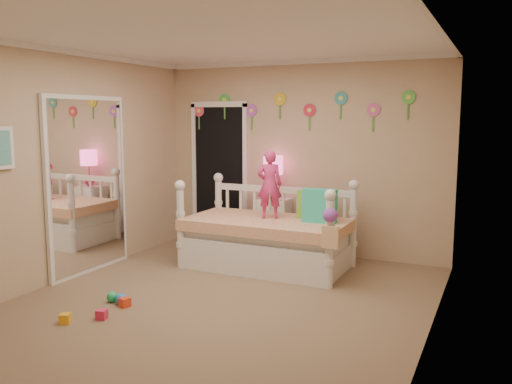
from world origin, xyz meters
The scene contains 17 objects.
floor centered at (0.00, 0.00, 0.00)m, with size 4.00×4.50×0.01m, color #7F684C.
ceiling centered at (0.00, 0.00, 2.60)m, with size 4.00×4.50×0.01m, color white.
back_wall centered at (0.00, 2.25, 1.30)m, with size 4.00×0.01×2.60m, color tan.
left_wall centered at (-2.00, 0.00, 1.30)m, with size 0.01×4.50×2.60m, color tan.
right_wall centered at (2.00, 0.00, 1.30)m, with size 0.01×4.50×2.60m, color tan.
crown_molding centered at (0.00, 0.00, 2.57)m, with size 4.00×4.50×0.06m, color white, non-canonical shape.
daybed centered at (-0.10, 1.36, 0.55)m, with size 2.02×1.08×1.09m, color white, non-canonical shape.
pillow_turquoise centered at (0.55, 1.41, 0.81)m, with size 0.40×0.14×0.40m, color #25B98F.
pillow_lime centered at (0.40, 1.60, 0.78)m, with size 0.37×0.13×0.35m, color #80C13B.
child centered at (-0.09, 1.41, 1.03)m, with size 0.31×0.20×0.84m, color #E2337D.
nightstand centered at (-0.33, 2.07, 0.37)m, with size 0.45×0.34×0.75m, color white.
table_lamp centered at (-0.33, 2.07, 1.13)m, with size 0.27×0.27×0.58m.
closet_doorway centered at (-1.25, 2.23, 1.03)m, with size 0.90×0.04×2.07m, color black.
flower_decals centered at (-0.09, 2.24, 1.94)m, with size 3.40×0.02×0.50m, color #B2668C, non-canonical shape.
mirror_closet centered at (-1.96, 0.30, 1.05)m, with size 0.07×1.30×2.10m, color white.
hanging_bag centered at (0.86, 0.82, 0.67)m, with size 0.20×0.16×0.36m, color beige, non-canonical shape.
toy_scatter centered at (-1.07, -0.53, 0.06)m, with size 0.80×1.30×0.11m, color #996666, non-canonical shape.
Camera 1 is at (2.50, -4.58, 1.85)m, focal length 37.62 mm.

